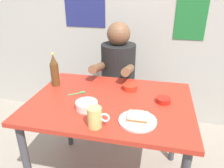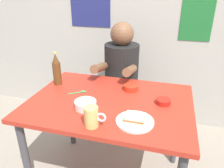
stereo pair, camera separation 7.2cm
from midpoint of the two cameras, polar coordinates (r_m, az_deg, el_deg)
wall_back at (r=2.34m, az=7.98°, el=20.46°), size 4.40×0.09×2.60m
dining_table at (r=1.54m, az=0.85°, el=-7.34°), size 1.10×0.80×0.74m
stool at (r=2.23m, az=3.25°, el=-5.34°), size 0.34×0.34×0.45m
person_seated at (r=2.04m, az=3.46°, el=4.69°), size 0.33×0.56×0.72m
plate_orange at (r=1.27m, az=7.67°, el=-9.78°), size 0.22×0.22×0.01m
sandwich at (r=1.26m, az=7.73°, el=-8.84°), size 0.11×0.09×0.04m
beer_mug at (r=1.20m, az=-3.63°, el=-8.62°), size 0.13×0.08×0.12m
beer_bottle at (r=1.73m, az=-13.18°, el=3.59°), size 0.06×0.06×0.26m
rice_bowl_white at (r=1.39m, az=-5.52°, el=-5.34°), size 0.14×0.14×0.05m
sauce_bowl_chili at (r=1.63m, az=6.25°, el=-0.89°), size 0.11×0.11×0.04m
sambal_bowl_red at (r=1.49m, az=14.67°, el=-4.41°), size 0.10×0.10×0.03m
spoon at (r=1.60m, az=-6.99°, el=-2.13°), size 0.11×0.08×0.01m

